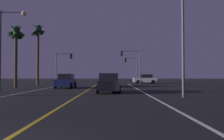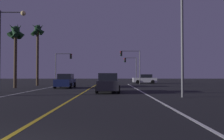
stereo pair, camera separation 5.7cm
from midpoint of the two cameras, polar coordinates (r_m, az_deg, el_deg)
The scene contains 14 objects.
lane_edge_right at distance 18.29m, azimuth 8.75°, elevation -6.11°, with size 0.16×40.97×0.01m, color silver.
lane_edge_left at distance 19.68m, azimuth -23.45°, elevation -5.67°, with size 0.16×40.97×0.01m, color silver.
lane_center_divider at distance 18.25m, azimuth -7.96°, elevation -6.12°, with size 0.16×40.97×0.01m, color gold.
car_oncoming at distance 27.12m, azimuth -11.90°, elevation -2.82°, with size 2.02×4.30×1.70m.
car_ahead_far at distance 29.79m, azimuth -1.74°, elevation -2.72°, with size 2.02×4.30×1.70m.
car_lead_same_lane at distance 19.65m, azimuth -0.97°, elevation -3.41°, with size 2.02×4.30×1.70m.
car_crossing_side at distance 41.19m, azimuth 8.52°, elevation -2.34°, with size 4.30×2.02×1.70m.
traffic_light_near_right at distance 39.25m, azimuth 4.83°, elevation 2.78°, with size 3.57×0.36×5.88m.
traffic_light_near_left at distance 40.01m, azimuth -12.39°, elevation 2.22°, with size 3.00×0.36×5.40m.
traffic_light_far_right at distance 44.72m, azimuth 4.79°, elevation 1.52°, with size 2.55×0.36×5.11m.
street_lamp_right_near at distance 16.24m, azimuth 16.02°, elevation 11.27°, with size 2.23×0.44×7.96m.
street_lamp_left_mid at distance 21.77m, azimuth -25.63°, elevation 7.14°, with size 2.39×0.44×7.27m.
palm_tree_left_mid at distance 29.14m, azimuth -23.60°, elevation 8.02°, with size 2.23×2.14×7.83m.
palm_tree_left_far at distance 34.56m, azimuth -18.64°, elevation 8.56°, with size 2.12×2.16×9.42m.
Camera 2 is at (2.54, -3.53, 1.51)m, focal length 35.38 mm.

